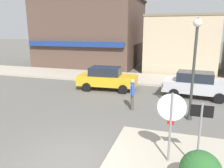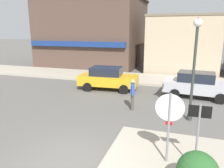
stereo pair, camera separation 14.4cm
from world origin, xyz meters
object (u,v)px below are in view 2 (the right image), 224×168
object	(u,v)px
stop_sign	(169,119)
parked_car_second	(197,84)
one_way_sign	(198,130)
lamp_post	(195,56)
pedestrian_crossing_near	(133,93)
parked_car_nearest	(108,78)

from	to	relation	value
stop_sign	parked_car_second	bearing A→B (deg)	80.96
one_way_sign	parked_car_second	size ratio (longest dim) A/B	0.51
lamp_post	pedestrian_crossing_near	size ratio (longest dim) A/B	2.82
lamp_post	parked_car_second	size ratio (longest dim) A/B	1.10
pedestrian_crossing_near	stop_sign	bearing A→B (deg)	-65.11
one_way_sign	parked_car_nearest	xyz separation A→B (m)	(-5.34, 7.93, -0.52)
one_way_sign	lamp_post	xyz separation A→B (m)	(-0.05, 4.03, 1.63)
stop_sign	one_way_sign	bearing A→B (deg)	-7.36
stop_sign	parked_car_nearest	size ratio (longest dim) A/B	0.56
parked_car_second	stop_sign	bearing A→B (deg)	-99.04
one_way_sign	parked_car_nearest	size ratio (longest dim) A/B	0.51
stop_sign	lamp_post	world-z (taller)	lamp_post
stop_sign	pedestrian_crossing_near	bearing A→B (deg)	114.89
parked_car_second	pedestrian_crossing_near	world-z (taller)	pedestrian_crossing_near
parked_car_nearest	pedestrian_crossing_near	world-z (taller)	pedestrian_crossing_near
lamp_post	parked_car_second	distance (m)	4.42
stop_sign	one_way_sign	distance (m)	0.82
lamp_post	parked_car_nearest	bearing A→B (deg)	143.62
stop_sign	lamp_post	xyz separation A→B (m)	(0.75, 3.92, 1.44)
lamp_post	parked_car_second	bearing A→B (deg)	82.75
one_way_sign	parked_car_second	world-z (taller)	one_way_sign
stop_sign	pedestrian_crossing_near	size ratio (longest dim) A/B	1.43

